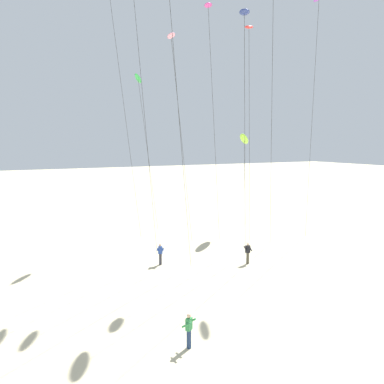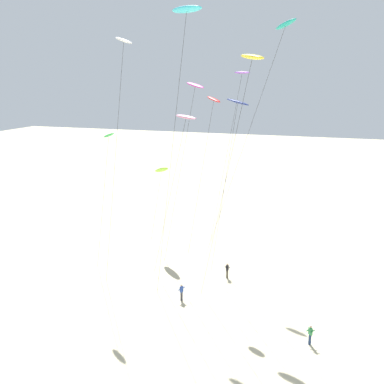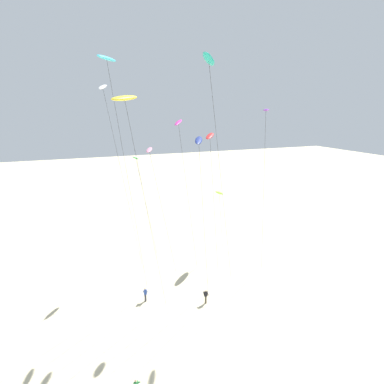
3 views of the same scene
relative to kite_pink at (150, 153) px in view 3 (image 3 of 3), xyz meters
The scene contains 14 objects.
ground_plane 21.14m from the kite_pink, 88.59° to the right, with size 260.00×260.00×0.00m, color beige.
kite_pink is the anchor object (origin of this frame).
kite_yellow 8.80m from the kite_pink, 117.95° to the right, with size 5.82×6.59×22.42m.
kite_lime 15.37m from the kite_pink, 31.72° to the left, with size 3.43×3.93×10.59m.
kite_cyan 9.33m from the kite_pink, 159.29° to the right, with size 5.11×6.19×25.80m.
kite_teal 11.28m from the kite_pink, 69.27° to the right, with size 8.78×10.33×25.42m.
kite_navy 5.50m from the kite_pink, 44.51° to the right, with size 3.59×4.50×18.81m.
kite_green 8.14m from the kite_pink, 88.35° to the left, with size 4.16×5.03×15.67m.
kite_purple 12.91m from the kite_pink, 10.31° to the right, with size 4.43×5.50×21.28m.
kite_white 8.02m from the kite_pink, 132.64° to the left, with size 5.12×6.30×23.84m.
kite_magenta 4.14m from the kite_pink, ahead, with size 5.24×6.33×20.29m.
kite_red 6.55m from the kite_pink, ahead, with size 4.24×4.97×18.86m.
kite_flyer_middle 17.09m from the kite_pink, 28.42° to the right, with size 0.56×0.53×1.67m.
kite_flyer_furthest 16.08m from the kite_pink, behind, with size 0.67×0.65×1.67m.
Camera 3 is at (-8.33, -19.21, 21.27)m, focal length 30.03 mm.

